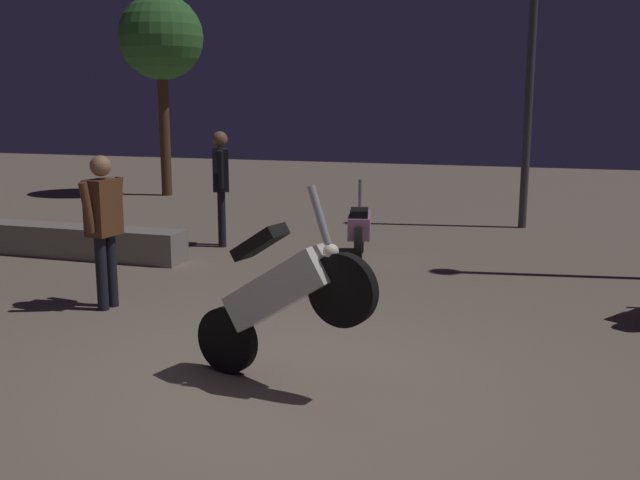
{
  "coord_description": "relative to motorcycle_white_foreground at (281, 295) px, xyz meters",
  "views": [
    {
      "loc": [
        1.99,
        -5.17,
        2.26
      ],
      "look_at": [
        0.02,
        1.04,
        1.0
      ],
      "focal_mm": 41.26,
      "sensor_mm": 36.0,
      "label": 1
    }
  ],
  "objects": [
    {
      "name": "planter_wall_low",
      "position": [
        -4.66,
        3.63,
        -0.52
      ],
      "size": [
        3.62,
        0.5,
        0.45
      ],
      "color": "gray",
      "rests_on": "ground_plane"
    },
    {
      "name": "person_bystander_far",
      "position": [
        -2.86,
        5.0,
        0.32
      ],
      "size": [
        0.37,
        0.64,
        1.77
      ],
      "rotation": [
        0.0,
        0.0,
        3.59
      ],
      "color": "black",
      "rests_on": "ground_plane"
    },
    {
      "name": "streetlamp_far",
      "position": [
        1.51,
        8.1,
        2.34
      ],
      "size": [
        0.36,
        0.36,
        4.83
      ],
      "color": "#38383D",
      "rests_on": "ground_plane"
    },
    {
      "name": "motorcycle_pink_parked_left",
      "position": [
        -0.57,
        4.65,
        -0.31
      ],
      "size": [
        0.51,
        1.64,
        1.11
      ],
      "rotation": [
        0.0,
        0.0,
        1.8
      ],
      "color": "black",
      "rests_on": "ground_plane"
    },
    {
      "name": "motorcycle_white_foreground",
      "position": [
        0.0,
        0.0,
        0.0
      ],
      "size": [
        1.64,
        0.52,
        1.63
      ],
      "rotation": [
        0.0,
        0.0,
        -0.24
      ],
      "color": "black",
      "rests_on": "ground_plane"
    },
    {
      "name": "person_rider_beside",
      "position": [
        -2.58,
        1.48,
        0.25
      ],
      "size": [
        0.28,
        0.67,
        1.67
      ],
      "rotation": [
        0.0,
        0.0,
        6.17
      ],
      "color": "black",
      "rests_on": "ground_plane"
    },
    {
      "name": "tree_left_bg",
      "position": [
        -6.68,
        10.11,
        2.82
      ],
      "size": [
        1.91,
        1.91,
        4.57
      ],
      "color": "#4C331E",
      "rests_on": "ground_plane"
    },
    {
      "name": "ground_plane",
      "position": [
        -0.02,
        -0.04,
        -0.74
      ],
      "size": [
        40.0,
        40.0,
        0.0
      ],
      "primitive_type": "plane",
      "color": "#756656"
    }
  ]
}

